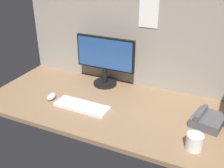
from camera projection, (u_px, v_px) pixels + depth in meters
The scene contains 7 objects.
ground_plane at pixel (116, 107), 183.75cm from camera, with size 180.00×80.00×3.00cm, color #8C6B4C.
cubicle_wall_back at pixel (138, 35), 196.11cm from camera, with size 180.00×5.50×77.18cm.
monitor at pixel (105, 59), 201.47cm from camera, with size 45.82×18.00×37.52cm.
keyboard at pixel (82, 106), 179.49cm from camera, with size 37.00×13.00×2.00cm, color silver.
mouse at pixel (51, 97), 189.76cm from camera, with size 5.60×9.60×3.40cm, color silver.
mug_ceramic_white at pixel (194, 142), 141.34cm from camera, with size 8.86×8.86×8.88cm.
desk_phone at pixel (207, 120), 161.65cm from camera, with size 20.42×21.98×8.80cm.
Camera 1 is at (62.66, -144.09, 95.05)cm, focal length 43.53 mm.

